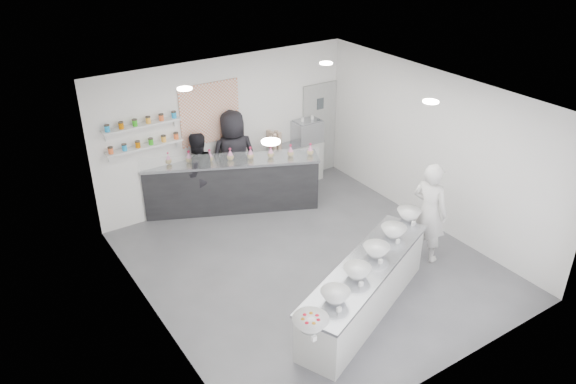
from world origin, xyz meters
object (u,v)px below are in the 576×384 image
at_px(prep_counter, 365,289).
at_px(espresso_machine, 307,131).
at_px(espresso_ledge, 296,163).
at_px(woman_prep, 429,212).
at_px(staff_left, 197,174).
at_px(back_bar, 232,184).
at_px(staff_right, 234,158).

relative_size(prep_counter, espresso_machine, 5.15).
height_order(espresso_ledge, woman_prep, woman_prep).
bearing_deg(espresso_ledge, staff_left, -179.61).
relative_size(espresso_machine, staff_left, 0.36).
relative_size(back_bar, espresso_machine, 5.77).
bearing_deg(prep_counter, staff_left, 76.33).
height_order(back_bar, woman_prep, woman_prep).
xyz_separation_m(prep_counter, back_bar, (-0.14, 3.97, 0.12)).
xyz_separation_m(prep_counter, staff_right, (0.06, 4.22, 0.56)).
xyz_separation_m(espresso_machine, staff_left, (-2.65, -0.02, -0.32)).
bearing_deg(prep_counter, staff_right, 65.28).
height_order(espresso_ledge, staff_left, staff_left).
relative_size(espresso_ledge, woman_prep, 0.69).
bearing_deg(woman_prep, staff_right, 12.82).
relative_size(prep_counter, back_bar, 0.89).
height_order(prep_counter, staff_left, staff_left).
bearing_deg(staff_right, back_bar, 60.89).
xyz_separation_m(back_bar, staff_right, (0.21, 0.25, 0.45)).
height_order(espresso_machine, woman_prep, woman_prep).
bearing_deg(staff_left, espresso_ledge, 179.62).
bearing_deg(espresso_ledge, woman_prep, -86.00).
xyz_separation_m(espresso_ledge, espresso_machine, (0.29, 0.00, 0.70)).
bearing_deg(espresso_ledge, staff_right, -179.40).
bearing_deg(staff_left, woman_prep, 124.72).
relative_size(back_bar, staff_left, 2.06).
relative_size(prep_counter, espresso_ledge, 2.48).
distance_m(espresso_ledge, staff_left, 2.39).
distance_m(back_bar, espresso_ledge, 1.76).
height_order(espresso_ledge, staff_right, staff_right).
bearing_deg(espresso_ledge, espresso_machine, 0.00).
bearing_deg(prep_counter, espresso_ledge, 45.45).
bearing_deg(staff_right, woman_prep, 126.38).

